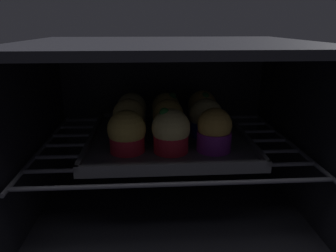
{
  "coord_description": "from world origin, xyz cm",
  "views": [
    {
      "loc": [
        -4.21,
        -42.94,
        38.75
      ],
      "look_at": [
        0.0,
        22.1,
        17.51
      ],
      "focal_mm": 33.49,
      "sensor_mm": 36.0,
      "label": 1
    }
  ],
  "objects_px": {
    "baking_tray": "(168,138)",
    "muffin_row2_col2": "(202,108)",
    "muffin_row2_col0": "(132,111)",
    "muffin_row1_col1": "(169,119)",
    "muffin_row1_col2": "(206,119)",
    "muffin_row0_col0": "(127,133)",
    "muffin_row0_col1": "(171,132)",
    "muffin_row1_col0": "(129,119)",
    "muffin_row0_col2": "(214,131)",
    "muffin_row2_col1": "(166,110)"
  },
  "relations": [
    {
      "from": "muffin_row1_col1",
      "to": "muffin_row1_col2",
      "type": "height_order",
      "value": "same"
    },
    {
      "from": "baking_tray",
      "to": "muffin_row0_col1",
      "type": "distance_m",
      "value": 0.1
    },
    {
      "from": "muffin_row2_col2",
      "to": "muffin_row1_col0",
      "type": "bearing_deg",
      "value": -153.14
    },
    {
      "from": "muffin_row0_col1",
      "to": "muffin_row1_col2",
      "type": "xyz_separation_m",
      "value": [
        0.08,
        0.09,
        -0.0
      ]
    },
    {
      "from": "muffin_row0_col2",
      "to": "muffin_row1_col1",
      "type": "xyz_separation_m",
      "value": [
        -0.08,
        0.09,
        -0.0
      ]
    },
    {
      "from": "baking_tray",
      "to": "muffin_row2_col1",
      "type": "height_order",
      "value": "muffin_row2_col1"
    },
    {
      "from": "muffin_row1_col1",
      "to": "baking_tray",
      "type": "bearing_deg",
      "value": -154.91
    },
    {
      "from": "muffin_row1_col1",
      "to": "muffin_row2_col1",
      "type": "bearing_deg",
      "value": 91.05
    },
    {
      "from": "muffin_row0_col0",
      "to": "muffin_row1_col1",
      "type": "xyz_separation_m",
      "value": [
        0.09,
        0.08,
        0.0
      ]
    },
    {
      "from": "baking_tray",
      "to": "muffin_row1_col1",
      "type": "xyz_separation_m",
      "value": [
        0.0,
        0.0,
        0.04
      ]
    },
    {
      "from": "muffin_row0_col2",
      "to": "muffin_row2_col2",
      "type": "bearing_deg",
      "value": 88.09
    },
    {
      "from": "muffin_row2_col0",
      "to": "muffin_row2_col2",
      "type": "distance_m",
      "value": 0.17
    },
    {
      "from": "muffin_row1_col0",
      "to": "muffin_row2_col2",
      "type": "relative_size",
      "value": 1.04
    },
    {
      "from": "muffin_row2_col2",
      "to": "muffin_row1_col2",
      "type": "bearing_deg",
      "value": -94.25
    },
    {
      "from": "muffin_row0_col1",
      "to": "muffin_row2_col0",
      "type": "xyz_separation_m",
      "value": [
        -0.08,
        0.17,
        -0.0
      ]
    },
    {
      "from": "muffin_row0_col0",
      "to": "muffin_row1_col1",
      "type": "height_order",
      "value": "same"
    },
    {
      "from": "muffin_row0_col1",
      "to": "muffin_row0_col2",
      "type": "xyz_separation_m",
      "value": [
        0.08,
        0.0,
        -0.0
      ]
    },
    {
      "from": "muffin_row0_col2",
      "to": "muffin_row2_col0",
      "type": "height_order",
      "value": "muffin_row0_col2"
    },
    {
      "from": "muffin_row1_col2",
      "to": "muffin_row2_col0",
      "type": "relative_size",
      "value": 1.04
    },
    {
      "from": "baking_tray",
      "to": "muffin_row2_col0",
      "type": "distance_m",
      "value": 0.12
    },
    {
      "from": "muffin_row1_col2",
      "to": "muffin_row2_col1",
      "type": "height_order",
      "value": "muffin_row1_col2"
    },
    {
      "from": "muffin_row0_col0",
      "to": "muffin_row2_col1",
      "type": "bearing_deg",
      "value": 62.85
    },
    {
      "from": "baking_tray",
      "to": "muffin_row1_col1",
      "type": "relative_size",
      "value": 4.1
    },
    {
      "from": "muffin_row2_col1",
      "to": "muffin_row0_col2",
      "type": "bearing_deg",
      "value": -64.39
    },
    {
      "from": "muffin_row2_col0",
      "to": "muffin_row2_col2",
      "type": "height_order",
      "value": "muffin_row2_col2"
    },
    {
      "from": "muffin_row1_col1",
      "to": "muffin_row2_col2",
      "type": "distance_m",
      "value": 0.12
    },
    {
      "from": "muffin_row0_col0",
      "to": "muffin_row2_col0",
      "type": "bearing_deg",
      "value": 89.46
    },
    {
      "from": "muffin_row1_col1",
      "to": "muffin_row1_col2",
      "type": "bearing_deg",
      "value": -1.4
    },
    {
      "from": "baking_tray",
      "to": "muffin_row1_col0",
      "type": "distance_m",
      "value": 0.1
    },
    {
      "from": "muffin_row0_col1",
      "to": "muffin_row0_col2",
      "type": "distance_m",
      "value": 0.08
    },
    {
      "from": "muffin_row2_col0",
      "to": "muffin_row2_col1",
      "type": "height_order",
      "value": "same"
    },
    {
      "from": "muffin_row0_col0",
      "to": "muffin_row2_col1",
      "type": "distance_m",
      "value": 0.19
    },
    {
      "from": "muffin_row0_col0",
      "to": "muffin_row0_col2",
      "type": "bearing_deg",
      "value": -1.69
    },
    {
      "from": "baking_tray",
      "to": "muffin_row1_col2",
      "type": "distance_m",
      "value": 0.09
    },
    {
      "from": "muffin_row2_col2",
      "to": "muffin_row0_col1",
      "type": "bearing_deg",
      "value": -116.72
    },
    {
      "from": "muffin_row0_col1",
      "to": "muffin_row1_col2",
      "type": "relative_size",
      "value": 1.07
    },
    {
      "from": "muffin_row1_col2",
      "to": "muffin_row2_col0",
      "type": "distance_m",
      "value": 0.19
    },
    {
      "from": "muffin_row0_col1",
      "to": "muffin_row1_col0",
      "type": "xyz_separation_m",
      "value": [
        -0.09,
        0.09,
        0.0
      ]
    },
    {
      "from": "muffin_row2_col2",
      "to": "muffin_row0_col0",
      "type": "bearing_deg",
      "value": -135.57
    },
    {
      "from": "muffin_row0_col0",
      "to": "muffin_row0_col1",
      "type": "relative_size",
      "value": 0.93
    },
    {
      "from": "baking_tray",
      "to": "muffin_row2_col1",
      "type": "distance_m",
      "value": 0.09
    },
    {
      "from": "muffin_row0_col0",
      "to": "muffin_row0_col1",
      "type": "distance_m",
      "value": 0.09
    },
    {
      "from": "muffin_row0_col2",
      "to": "muffin_row0_col1",
      "type": "bearing_deg",
      "value": -179.14
    },
    {
      "from": "muffin_row1_col2",
      "to": "muffin_row0_col0",
      "type": "bearing_deg",
      "value": -154.06
    },
    {
      "from": "muffin_row0_col2",
      "to": "muffin_row2_col2",
      "type": "distance_m",
      "value": 0.18
    },
    {
      "from": "muffin_row1_col0",
      "to": "muffin_row1_col2",
      "type": "xyz_separation_m",
      "value": [
        0.17,
        -0.0,
        -0.0
      ]
    },
    {
      "from": "baking_tray",
      "to": "muffin_row2_col2",
      "type": "distance_m",
      "value": 0.13
    },
    {
      "from": "muffin_row0_col2",
      "to": "muffin_row1_col2",
      "type": "bearing_deg",
      "value": 90.51
    },
    {
      "from": "muffin_row1_col1",
      "to": "muffin_row1_col2",
      "type": "xyz_separation_m",
      "value": [
        0.08,
        -0.0,
        -0.0
      ]
    },
    {
      "from": "baking_tray",
      "to": "muffin_row2_col0",
      "type": "bearing_deg",
      "value": 134.66
    }
  ]
}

